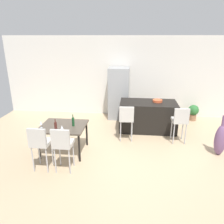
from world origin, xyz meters
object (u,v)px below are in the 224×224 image
object	(u,v)px
wine_bottle_middle	(73,122)
refrigerator	(119,93)
fruit_bowl	(157,101)
wine_glass_left	(41,123)
floor_vase	(220,140)
wine_bottle_corner	(56,127)
potted_plant	(193,112)
kitchen_island	(148,116)
dining_chair_near	(40,142)
dining_table	(63,128)
dining_chair_far	(62,143)
bar_chair_middle	(180,120)
bar_chair_left	(126,118)
wine_glass_right	(62,127)

from	to	relation	value
wine_bottle_middle	refrigerator	size ratio (longest dim) A/B	0.17
refrigerator	fruit_bowl	xyz separation A→B (m)	(1.29, -0.95, 0.04)
wine_glass_left	floor_vase	size ratio (longest dim) A/B	0.16
wine_bottle_corner	floor_vase	xyz separation A→B (m)	(3.99, 0.63, -0.44)
wine_glass_left	potted_plant	xyz separation A→B (m)	(4.37, 2.88, -0.54)
kitchen_island	dining_chair_near	distance (m)	3.54
wine_bottle_middle	dining_chair_near	bearing A→B (deg)	-121.59
dining_chair_near	wine_bottle_corner	world-z (taller)	same
wine_bottle_corner	refrigerator	xyz separation A→B (m)	(1.25, 3.07, 0.06)
fruit_bowl	floor_vase	xyz separation A→B (m)	(1.45, -1.50, -0.53)
potted_plant	wine_glass_left	bearing A→B (deg)	-146.63
dining_table	refrigerator	bearing A→B (deg)	65.97
dining_chair_far	wine_bottle_corner	size ratio (longest dim) A/B	3.38
bar_chair_middle	wine_glass_left	distance (m)	3.68
kitchen_island	dining_chair_near	size ratio (longest dim) A/B	1.68
bar_chair_middle	bar_chair_left	bearing A→B (deg)	-180.00
bar_chair_left	wine_bottle_corner	bearing A→B (deg)	-142.92
dining_chair_far	floor_vase	world-z (taller)	floor_vase
dining_chair_far	refrigerator	size ratio (longest dim) A/B	0.57
fruit_bowl	wine_glass_left	bearing A→B (deg)	-146.91
potted_plant	dining_chair_near	bearing A→B (deg)	-139.50
floor_vase	potted_plant	distance (m)	2.44
kitchen_island	dining_chair_near	world-z (taller)	dining_chair_near
wine_bottle_middle	wine_glass_right	xyz separation A→B (m)	(-0.16, -0.40, 0.01)
refrigerator	potted_plant	size ratio (longest dim) A/B	3.24
dining_table	wine_glass_right	xyz separation A→B (m)	(0.11, -0.40, 0.20)
potted_plant	dining_chair_far	bearing A→B (deg)	-135.78
dining_chair_near	dining_chair_far	world-z (taller)	same
dining_chair_far	fruit_bowl	xyz separation A→B (m)	(2.24, 2.59, 0.26)
dining_chair_far	wine_bottle_corner	world-z (taller)	same
dining_table	wine_glass_left	bearing A→B (deg)	-158.81
fruit_bowl	floor_vase	distance (m)	2.15
kitchen_island	potted_plant	bearing A→B (deg)	30.98
refrigerator	fruit_bowl	distance (m)	1.60
bar_chair_left	wine_glass_right	xyz separation A→B (m)	(-1.45, -1.24, 0.17)
bar_chair_left	dining_table	world-z (taller)	bar_chair_left
wine_glass_left	wine_glass_right	world-z (taller)	same
wine_bottle_corner	fruit_bowl	size ratio (longest dim) A/B	1.04
dining_table	floor_vase	bearing A→B (deg)	3.70
bar_chair_left	refrigerator	world-z (taller)	refrigerator
dining_chair_near	fruit_bowl	bearing A→B (deg)	43.38
refrigerator	bar_chair_left	bearing A→B (deg)	-79.06
wine_bottle_corner	potted_plant	world-z (taller)	wine_bottle_corner
dining_chair_far	wine_bottle_middle	size ratio (longest dim) A/B	3.46
bar_chair_left	wine_bottle_middle	bearing A→B (deg)	-147.16
wine_bottle_middle	fruit_bowl	xyz separation A→B (m)	(2.22, 1.75, 0.10)
bar_chair_middle	wine_bottle_middle	size ratio (longest dim) A/B	3.46
wine_glass_right	potted_plant	world-z (taller)	wine_glass_right
dining_table	refrigerator	distance (m)	2.96
bar_chair_left	dining_table	bearing A→B (deg)	-151.75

